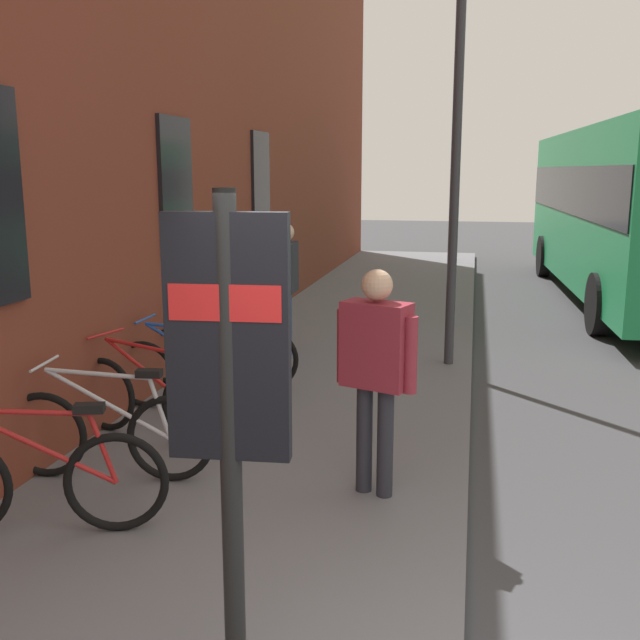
# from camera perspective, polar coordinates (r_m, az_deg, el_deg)

# --- Properties ---
(ground) EXTENTS (60.00, 60.00, 0.00)m
(ground) POSITION_cam_1_polar(r_m,az_deg,el_deg) (9.12, 17.96, -5.53)
(ground) COLOR #38383A
(sidewalk_pavement) EXTENTS (24.00, 3.50, 0.12)m
(sidewalk_pavement) POSITION_cam_1_polar(r_m,az_deg,el_deg) (11.11, 2.68, -1.62)
(sidewalk_pavement) COLOR slate
(sidewalk_pavement) RESTS_ON ground
(station_facade) EXTENTS (22.00, 0.65, 7.52)m
(station_facade) POSITION_cam_1_polar(r_m,az_deg,el_deg) (12.32, -6.25, 16.92)
(station_facade) COLOR brown
(station_facade) RESTS_ON ground
(bicycle_end_of_row) EXTENTS (0.66, 1.71, 0.97)m
(bicycle_end_of_row) POSITION_cam_1_polar(r_m,az_deg,el_deg) (5.47, -20.98, -11.60)
(bicycle_end_of_row) COLOR black
(bicycle_end_of_row) RESTS_ON sidewalk_pavement
(bicycle_beside_lamp) EXTENTS (0.48, 1.76, 0.97)m
(bicycle_beside_lamp) POSITION_cam_1_polar(r_m,az_deg,el_deg) (6.23, -16.15, -8.44)
(bicycle_beside_lamp) COLOR black
(bicycle_beside_lamp) RESTS_ON sidewalk_pavement
(bicycle_mid_rack) EXTENTS (0.62, 1.73, 0.97)m
(bicycle_mid_rack) POSITION_cam_1_polar(r_m,az_deg,el_deg) (7.03, -13.14, -5.98)
(bicycle_mid_rack) COLOR black
(bicycle_mid_rack) RESTS_ON sidewalk_pavement
(bicycle_leaning_wall) EXTENTS (0.48, 1.77, 0.97)m
(bicycle_leaning_wall) POSITION_cam_1_polar(r_m,az_deg,el_deg) (7.76, -9.96, -4.18)
(bicycle_leaning_wall) COLOR black
(bicycle_leaning_wall) RESTS_ON sidewalk_pavement
(bicycle_under_window) EXTENTS (0.48, 1.77, 0.97)m
(bicycle_under_window) POSITION_cam_1_polar(r_m,az_deg,el_deg) (8.47, -7.56, -2.76)
(bicycle_under_window) COLOR black
(bicycle_under_window) RESTS_ON sidewalk_pavement
(transit_info_sign) EXTENTS (0.13, 0.55, 2.40)m
(transit_info_sign) POSITION_cam_1_polar(r_m,az_deg,el_deg) (3.27, -7.10, -4.02)
(transit_info_sign) COLOR black
(transit_info_sign) RESTS_ON sidewalk_pavement
(city_bus) EXTENTS (10.59, 2.97, 3.35)m
(city_bus) POSITION_cam_1_polar(r_m,az_deg,el_deg) (15.86, 23.14, 8.22)
(city_bus) COLOR #1E8C4C
(city_bus) RESTS_ON ground
(pedestrian_near_bus) EXTENTS (0.41, 0.63, 1.76)m
(pedestrian_near_bus) POSITION_cam_1_polar(r_m,az_deg,el_deg) (5.54, 4.37, -3.09)
(pedestrian_near_bus) COLOR #26262D
(pedestrian_near_bus) RESTS_ON sidewalk_pavement
(pedestrian_crossing_street) EXTENTS (0.68, 0.28, 1.79)m
(pedestrian_crossing_street) POSITION_cam_1_polar(r_m,az_deg,el_deg) (9.72, -2.69, 3.41)
(pedestrian_crossing_street) COLOR #334C8C
(pedestrian_crossing_street) RESTS_ON sidewalk_pavement
(street_lamp) EXTENTS (0.28, 0.28, 5.11)m
(street_lamp) POSITION_cam_1_polar(r_m,az_deg,el_deg) (9.43, 10.59, 14.80)
(street_lamp) COLOR #333338
(street_lamp) RESTS_ON sidewalk_pavement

